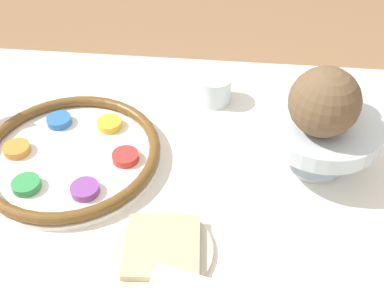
% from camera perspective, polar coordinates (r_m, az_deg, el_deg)
% --- Properties ---
extents(seder_plate, '(0.32, 0.32, 0.03)m').
position_cam_1_polar(seder_plate, '(0.83, -15.13, -1.18)').
color(seder_plate, white).
rests_on(seder_plate, dining_table).
extents(fruit_stand, '(0.20, 0.20, 0.10)m').
position_cam_1_polar(fruit_stand, '(0.79, 15.96, 1.84)').
color(fruit_stand, silver).
rests_on(fruit_stand, dining_table).
extents(orange_fruit, '(0.07, 0.07, 0.07)m').
position_cam_1_polar(orange_fruit, '(0.77, 17.70, 6.11)').
color(orange_fruit, orange).
rests_on(orange_fruit, fruit_stand).
extents(coconut, '(0.11, 0.11, 0.11)m').
position_cam_1_polar(coconut, '(0.72, 16.46, 5.14)').
color(coconut, brown).
rests_on(coconut, fruit_stand).
extents(bread_plate, '(0.15, 0.15, 0.02)m').
position_cam_1_polar(bread_plate, '(0.68, -3.75, -13.12)').
color(bread_plate, beige).
rests_on(bread_plate, dining_table).
extents(cup_near, '(0.07, 0.07, 0.06)m').
position_cam_1_polar(cup_near, '(0.93, 2.87, 6.96)').
color(cup_near, silver).
rests_on(cup_near, dining_table).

